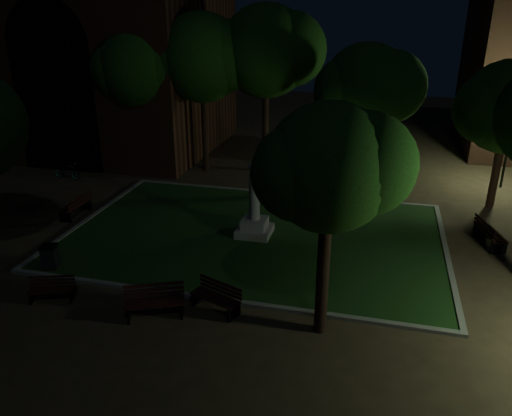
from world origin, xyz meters
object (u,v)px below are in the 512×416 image
Objects in this scene: monument at (254,215)px; bench_near_right at (217,298)px; bench_near_left at (155,302)px; trash_bin at (50,258)px; bench_far_side at (348,190)px; bench_right_side at (489,234)px; bench_west_near at (52,290)px; bicycle at (67,171)px; bench_left_side at (76,206)px.

monument reaches higher than bench_near_right.
bench_near_left reaches higher than trash_bin.
trash_bin is at bearing 68.63° from bench_far_side.
bench_right_side is (9.26, 1.51, -0.48)m from monument.
monument is 8.19m from bench_west_near.
bench_right_side is at bearing 169.38° from bench_far_side.
bicycle is at bearing 102.00° from bench_west_near.
bench_right_side is 21.42m from bicycle.
monument reaches higher than bench_right_side.
bench_near_left is 1.00× the size of bench_right_side.
bench_west_near is at bearing -129.29° from monument.
bench_right_side is (17.65, 1.42, 0.01)m from bench_left_side.
bench_west_near is 0.79× the size of bench_right_side.
bicycle is at bearing 161.42° from bench_near_right.
bench_left_side is at bearing 80.01° from bench_right_side.
bench_near_left is at bearing -132.45° from bicycle.
bench_right_side is 2.01× the size of trash_bin.
bench_near_left and bench_right_side have the same top height.
monument reaches higher than bench_near_left.
bench_near_right is 0.99× the size of bench_left_side.
bicycle is at bearing -140.70° from bench_left_side.
bench_near_right is 1.00× the size of bench_far_side.
monument is 3.34× the size of trash_bin.
bench_near_right is at bearing -125.95° from bicycle.
monument reaches higher than bench_far_side.
bench_left_side is (-8.39, 0.09, -0.50)m from monument.
trash_bin is (1.95, -4.68, 0.03)m from bench_left_side.
bench_left_side is 1.01× the size of bench_far_side.
monument is 1.66× the size of bench_right_side.
bench_far_side reaches higher than bench_near_right.
bench_far_side is at bearing 45.49° from trash_bin.
bench_left_side reaches higher than bench_west_near.
bench_near_right is 11.49m from bench_right_side.
bench_near_right is 5.43m from bench_west_near.
bench_near_right is at bearing -87.87° from monument.
bench_west_near is 12.90m from bicycle.
trash_bin is (-9.84, -10.01, 0.05)m from bench_far_side.
bench_right_side reaches higher than trash_bin.
bench_far_side is at bearing -82.96° from bicycle.
bench_left_side is 1.88× the size of trash_bin.
bench_west_near is at bearing 156.06° from bench_near_left.
bench_far_side is at bearing 34.37° from bench_west_near.
monument is 2.10× the size of bench_west_near.
bench_right_side is 1.18× the size of bicycle.
bench_far_side is 14.04m from trash_bin.
bench_near_left is 3.63m from bench_west_near.
bench_west_near is 0.93× the size of bicycle.
bench_near_left reaches higher than bench_left_side.
bench_near_right is at bearing 113.41° from bench_right_side.
bench_far_side is (-5.86, 3.92, -0.04)m from bench_right_side.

